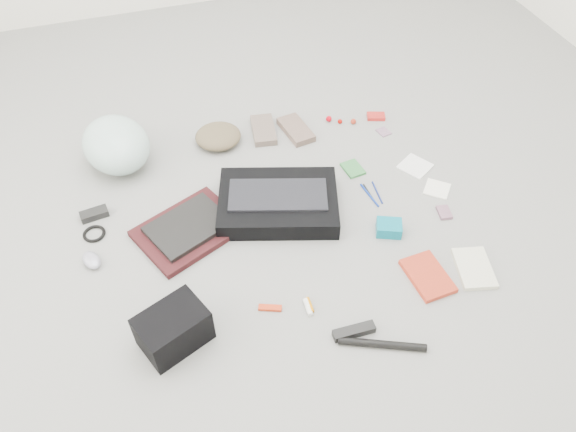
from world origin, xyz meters
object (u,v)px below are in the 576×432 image
object	(u,v)px
accordion_wallet	(389,228)
laptop	(188,226)
camera_bag	(173,329)
bike_helmet	(116,145)
book_red	(428,276)
messenger_bag	(278,203)

from	to	relation	value
accordion_wallet	laptop	bearing A→B (deg)	-174.72
camera_bag	bike_helmet	bearing A→B (deg)	71.99
laptop	bike_helmet	size ratio (longest dim) A/B	0.85
book_red	camera_bag	bearing A→B (deg)	174.43
messenger_bag	book_red	xyz separation A→B (m)	(0.43, -0.51, -0.03)
camera_bag	accordion_wallet	bearing A→B (deg)	-8.22
book_red	accordion_wallet	bearing A→B (deg)	95.69
laptop	camera_bag	distance (m)	0.50
messenger_bag	bike_helmet	size ratio (longest dim) A/B	1.38
bike_helmet	book_red	size ratio (longest dim) A/B	1.75
bike_helmet	accordion_wallet	xyz separation A→B (m)	(0.98, -0.76, -0.08)
camera_bag	accordion_wallet	distance (m)	0.93
bike_helmet	camera_bag	world-z (taller)	bike_helmet
laptop	bike_helmet	xyz separation A→B (m)	(-0.21, 0.51, 0.07)
laptop	book_red	world-z (taller)	laptop
messenger_bag	accordion_wallet	xyz separation A→B (m)	(0.39, -0.26, -0.02)
messenger_bag	camera_bag	size ratio (longest dim) A/B	2.17
laptop	camera_bag	size ratio (longest dim) A/B	1.35
bike_helmet	book_red	distance (m)	1.44
bike_helmet	book_red	world-z (taller)	bike_helmet
laptop	bike_helmet	bearing A→B (deg)	88.98
messenger_bag	camera_bag	bearing A→B (deg)	-119.67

